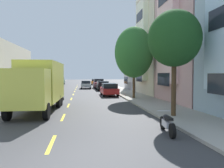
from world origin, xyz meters
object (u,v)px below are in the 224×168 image
Objects in this scene: street_tree_nearest at (174,39)px; parked_wagon_red at (109,89)px; parked_suv_forest at (60,81)px; moving_silver_sedan at (86,84)px; parked_sedan_teal at (43,88)px; parked_pickup_burgundy at (99,84)px; parked_sedan_sky at (55,83)px; parked_sedan_orange at (95,82)px; parked_motorcycle at (167,124)px; parked_wagon_black at (102,85)px; street_tree_second at (134,52)px; delivery_box_truck at (40,83)px.

street_tree_nearest is 14.60m from parked_wagon_red.
parked_suv_forest reaches higher than moving_silver_sedan.
parked_pickup_burgundy reaches higher than parked_sedan_teal.
parked_sedan_sky is (0.06, -10.85, -0.24)m from parked_suv_forest.
parked_wagon_red is at bearing -89.80° from parked_pickup_burgundy.
parked_sedan_orange is 2.19× the size of parked_motorcycle.
parked_wagon_black is at bearing -89.84° from parked_sedan_orange.
parked_wagon_red reaches higher than parked_sedan_sky.
moving_silver_sedan is at bearing 104.24° from street_tree_second.
parked_wagon_black is 1.05× the size of parked_sedan_orange.
moving_silver_sedan is at bearing -45.01° from parked_sedan_sky.
parked_sedan_sky is at bearing -135.42° from parked_sedan_orange.
parked_motorcycle is (-1.65, -3.13, -4.18)m from street_tree_nearest.
parked_suv_forest reaches higher than parked_pickup_burgundy.
parked_wagon_red is (8.78, -31.04, -0.18)m from parked_suv_forest.
parked_suv_forest is 18.29m from parked_pickup_burgundy.
street_tree_nearest is 46.42m from parked_suv_forest.
parked_suv_forest is at bearing 107.13° from street_tree_second.
parked_sedan_sky is at bearing 94.84° from delivery_box_truck.
parked_sedan_orange is at bearing -14.76° from parked_suv_forest.
parked_pickup_burgundy is 1.18× the size of moving_silver_sedan.
parked_suv_forest is 10.85m from parked_sedan_sky.
parked_sedan_orange reaches higher than parked_motorcycle.
parked_wagon_black is 26.09m from parked_motorcycle.
delivery_box_truck is at bearing -86.34° from parked_suv_forest.
parked_sedan_sky is (-2.57, 30.41, -1.19)m from delivery_box_truck.
parked_motorcycle is (8.98, -22.17, -0.34)m from parked_sedan_teal.
street_tree_second is 14.62m from parked_sedan_teal.
parked_wagon_black reaches higher than parked_sedan_orange.
parked_sedan_sky is at bearing 113.90° from street_tree_second.
parked_wagon_black is 5.64m from moving_silver_sedan.
street_tree_second reaches higher than parked_wagon_black.
delivery_box_truck is 1.63× the size of parked_suv_forest.
parked_sedan_teal is (-2.44, 15.30, -1.19)m from delivery_box_truck.
street_tree_second reaches higher than parked_suv_forest.
delivery_box_truck is (-8.19, -6.12, -2.87)m from street_tree_second.
parked_motorcycle is (0.45, -32.06, -0.42)m from parked_pickup_burgundy.
parked_suv_forest is at bearing 103.53° from street_tree_nearest.
parked_sedan_teal is (-10.63, 19.04, -3.84)m from street_tree_nearest.
parked_wagon_black is (6.15, 19.22, -1.14)m from delivery_box_truck.
street_tree_nearest is 29.25m from parked_pickup_burgundy.
moving_silver_sedan is 2.19× the size of parked_motorcycle.
parked_wagon_black is at bearing -52.05° from parked_sedan_sky.
parked_pickup_burgundy reaches higher than parked_wagon_red.
moving_silver_sedan is (3.59, 24.24, -1.19)m from delivery_box_truck.
parked_wagon_red is 1.05× the size of moving_silver_sedan.
delivery_box_truck is 1.66× the size of parked_wagon_black.
street_tree_nearest is 22.14m from parked_sedan_teal.
parked_motorcycle is at bearing -46.38° from delivery_box_truck.
parked_sedan_teal is at bearing -89.55° from parked_suv_forest.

